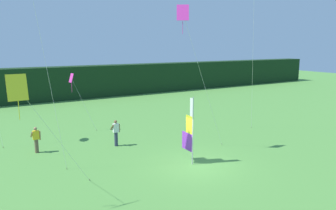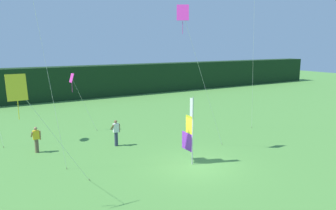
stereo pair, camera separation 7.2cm
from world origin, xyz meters
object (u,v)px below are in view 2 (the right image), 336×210
(kite_yellow_diamond_4, at_px, (20,92))
(kite_magenta_diamond_1, at_px, (73,81))
(banner_flag, at_px, (189,131))
(person_mid_field, at_px, (116,132))
(person_near_banner, at_px, (36,139))
(kite_magenta_diamond_0, at_px, (185,20))

(kite_yellow_diamond_4, bearing_deg, kite_magenta_diamond_1, 66.51)
(banner_flag, distance_m, kite_yellow_diamond_4, 8.91)
(person_mid_field, distance_m, kite_magenta_diamond_1, 5.86)
(banner_flag, bearing_deg, person_mid_field, 115.02)
(banner_flag, xyz_separation_m, person_near_banner, (-6.85, 6.11, -0.93))
(kite_magenta_diamond_1, relative_size, kite_yellow_diamond_4, 0.81)
(kite_magenta_diamond_0, bearing_deg, kite_yellow_diamond_4, -162.59)
(person_near_banner, xyz_separation_m, kite_yellow_diamond_4, (-1.48, -7.31, 3.85))
(person_near_banner, height_order, kite_yellow_diamond_4, kite_yellow_diamond_4)
(banner_flag, bearing_deg, kite_yellow_diamond_4, -171.82)
(kite_magenta_diamond_0, height_order, kite_yellow_diamond_4, kite_magenta_diamond_0)
(kite_magenta_diamond_1, bearing_deg, banner_flag, -70.27)
(kite_magenta_diamond_0, xyz_separation_m, kite_magenta_diamond_1, (-4.27, 8.20, -3.97))
(kite_magenta_diamond_0, bearing_deg, person_mid_field, 133.06)
(person_near_banner, height_order, kite_magenta_diamond_0, kite_magenta_diamond_0)
(person_mid_field, distance_m, kite_magenta_diamond_0, 8.13)
(person_mid_field, bearing_deg, kite_magenta_diamond_1, 104.16)
(kite_yellow_diamond_4, bearing_deg, kite_magenta_diamond_0, 17.41)
(person_near_banner, relative_size, kite_magenta_diamond_1, 0.37)
(person_near_banner, bearing_deg, banner_flag, -41.71)
(kite_magenta_diamond_0, xyz_separation_m, kite_yellow_diamond_4, (-9.07, -2.84, -3.04))
(person_near_banner, xyz_separation_m, person_mid_field, (4.58, -1.23, 0.06))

